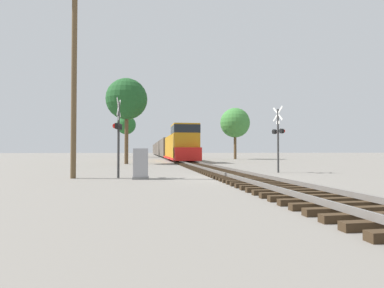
% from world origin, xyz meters
% --- Properties ---
extents(ground_plane, '(400.00, 400.00, 0.00)m').
position_xyz_m(ground_plane, '(0.00, 0.00, 0.00)').
color(ground_plane, slate).
extents(rail_track_bed, '(2.60, 160.00, 0.31)m').
position_xyz_m(rail_track_bed, '(0.00, -0.00, 0.14)').
color(rail_track_bed, '#382819').
rests_on(rail_track_bed, ground).
extents(freight_train, '(2.93, 89.15, 4.42)m').
position_xyz_m(freight_train, '(0.00, 60.52, 1.95)').
color(freight_train, '#B77A14').
rests_on(freight_train, ground).
extents(crossing_signal_near, '(0.41, 1.01, 4.02)m').
position_xyz_m(crossing_signal_near, '(-5.92, 0.98, 2.43)').
color(crossing_signal_near, '#333333').
rests_on(crossing_signal_near, ground).
extents(crossing_signal_far, '(0.52, 1.01, 4.18)m').
position_xyz_m(crossing_signal_far, '(3.75, 3.24, 2.42)').
color(crossing_signal_far, '#333333').
rests_on(crossing_signal_far, ground).
extents(relay_cabinet, '(0.78, 0.61, 1.48)m').
position_xyz_m(relay_cabinet, '(-4.77, 0.24, 0.73)').
color(relay_cabinet, slate).
rests_on(relay_cabinet, ground).
extents(utility_pole, '(1.80, 0.26, 9.85)m').
position_xyz_m(utility_pole, '(-8.09, 1.12, 5.08)').
color(utility_pole, brown).
rests_on(utility_pole, ground).
extents(tree_far_right, '(4.36, 4.36, 9.06)m').
position_xyz_m(tree_far_right, '(-6.48, 17.73, 6.83)').
color(tree_far_right, brown).
rests_on(tree_far_right, ground).
extents(tree_mid_background, '(4.96, 4.96, 8.59)m').
position_xyz_m(tree_mid_background, '(10.39, 33.77, 6.08)').
color(tree_mid_background, brown).
rests_on(tree_mid_background, ground).
extents(tree_deep_background, '(4.25, 4.25, 9.33)m').
position_xyz_m(tree_deep_background, '(-8.66, 53.56, 7.17)').
color(tree_deep_background, brown).
rests_on(tree_deep_background, ground).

